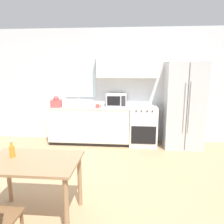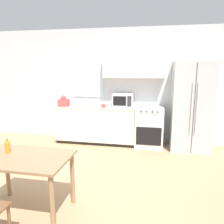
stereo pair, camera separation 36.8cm
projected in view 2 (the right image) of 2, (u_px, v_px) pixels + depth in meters
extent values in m
plane|color=tan|center=(79.00, 183.00, 3.43)|extent=(12.00, 12.00, 0.00)
cube|color=silver|center=(108.00, 86.00, 5.35)|extent=(12.00, 0.06, 2.70)
cube|color=silver|center=(88.00, 77.00, 5.37)|extent=(0.77, 0.04, 0.95)
cube|color=silver|center=(134.00, 63.00, 4.95)|extent=(1.40, 0.32, 0.64)
cube|color=#333333|center=(97.00, 140.00, 5.37)|extent=(1.88, 0.53, 0.08)
cube|color=silver|center=(96.00, 123.00, 5.26)|extent=(1.88, 0.59, 0.78)
cube|color=silver|center=(67.00, 125.00, 5.08)|extent=(0.61, 0.01, 0.76)
cube|color=silver|center=(93.00, 127.00, 4.97)|extent=(0.61, 0.01, 0.76)
cube|color=silver|center=(120.00, 128.00, 4.85)|extent=(0.61, 0.01, 0.76)
cube|color=beige|center=(96.00, 107.00, 5.18)|extent=(1.90, 0.61, 0.03)
cube|color=white|center=(149.00, 127.00, 5.02)|extent=(0.62, 0.60, 0.92)
cube|color=black|center=(149.00, 136.00, 4.75)|extent=(0.54, 0.01, 0.40)
cylinder|color=#262626|center=(141.00, 111.00, 4.67)|extent=(0.03, 0.02, 0.03)
cylinder|color=#262626|center=(146.00, 112.00, 4.65)|extent=(0.03, 0.02, 0.03)
cylinder|color=#262626|center=(152.00, 112.00, 4.63)|extent=(0.03, 0.02, 0.03)
cylinder|color=#262626|center=(158.00, 112.00, 4.60)|extent=(0.03, 0.02, 0.03)
cube|color=silver|center=(191.00, 107.00, 4.73)|extent=(0.82, 0.67, 1.92)
cube|color=#3F3F3F|center=(194.00, 110.00, 4.40)|extent=(0.01, 0.01, 1.86)
cylinder|color=silver|center=(192.00, 108.00, 4.38)|extent=(0.02, 0.02, 1.05)
cylinder|color=silver|center=(197.00, 108.00, 4.36)|extent=(0.02, 0.02, 1.05)
cube|color=#B7BABC|center=(85.00, 105.00, 5.22)|extent=(0.65, 0.40, 0.02)
cylinder|color=silver|center=(87.00, 100.00, 5.35)|extent=(0.02, 0.02, 0.21)
cylinder|color=silver|center=(86.00, 96.00, 5.27)|extent=(0.02, 0.14, 0.02)
cube|color=silver|center=(123.00, 100.00, 5.13)|extent=(0.47, 0.31, 0.30)
cube|color=black|center=(120.00, 101.00, 4.99)|extent=(0.30, 0.01, 0.21)
cube|color=#2D2D33|center=(129.00, 101.00, 4.95)|extent=(0.09, 0.01, 0.24)
cylinder|color=#BF4C3F|center=(103.00, 106.00, 4.98)|extent=(0.09, 0.09, 0.08)
torus|color=#BF4C3F|center=(106.00, 106.00, 4.96)|extent=(0.02, 0.07, 0.07)
cube|color=#D14C4C|center=(64.00, 103.00, 5.15)|extent=(0.25, 0.22, 0.17)
sphere|color=#D14C4C|center=(64.00, 98.00, 5.13)|extent=(0.14, 0.14, 0.13)
cube|color=#997551|center=(24.00, 158.00, 2.61)|extent=(1.08, 0.71, 0.03)
cylinder|color=#997551|center=(52.00, 205.00, 2.31)|extent=(0.06, 0.06, 0.71)
cylinder|color=#997551|center=(8.00, 172.00, 3.05)|extent=(0.06, 0.06, 0.71)
cylinder|color=#997551|center=(73.00, 178.00, 2.88)|extent=(0.06, 0.06, 0.71)
cylinder|color=brown|center=(10.00, 224.00, 2.24)|extent=(0.03, 0.03, 0.43)
cylinder|color=orange|center=(8.00, 148.00, 2.71)|extent=(0.06, 0.06, 0.14)
cylinder|color=orange|center=(7.00, 140.00, 2.69)|extent=(0.03, 0.03, 0.05)
cylinder|color=white|center=(7.00, 138.00, 2.68)|extent=(0.03, 0.03, 0.02)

